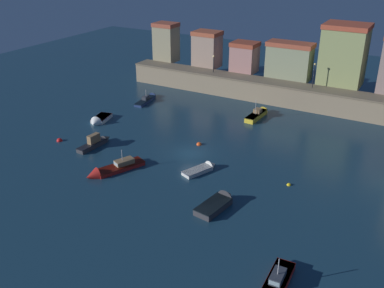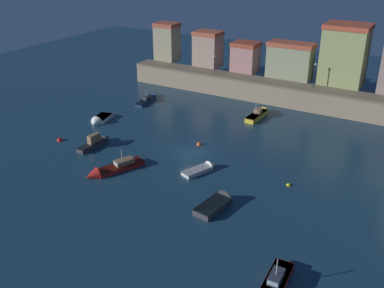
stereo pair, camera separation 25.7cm
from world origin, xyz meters
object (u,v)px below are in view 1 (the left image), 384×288
Objects in this scene: mooring_buoy_1 at (60,141)px; mooring_buoy_2 at (199,145)px; moored_boat_4 at (219,202)px; moored_boat_2 at (203,168)px; moored_boat_1 at (96,142)px; moored_boat_6 at (148,99)px; quay_lamp_1 at (314,72)px; quay_lamp_0 at (214,61)px; moored_boat_0 at (259,114)px; mooring_buoy_0 at (289,185)px; moored_boat_7 at (99,120)px; moored_boat_3 at (111,169)px.

mooring_buoy_1 is 1.10× the size of mooring_buoy_2.
moored_boat_4 reaches higher than mooring_buoy_2.
moored_boat_2 reaches higher than mooring_buoy_2.
moored_boat_6 is at bearing 16.63° from moored_boat_1.
quay_lamp_1 reaches higher than mooring_buoy_1.
mooring_buoy_1 is (-8.19, -28.63, -5.47)m from quay_lamp_0.
mooring_buoy_1 is at bearing 140.25° from moored_boat_0.
moored_boat_4 reaches higher than moored_boat_2.
mooring_buoy_2 is at bearing 25.97° from mooring_buoy_1.
moored_boat_2 is 9.92× the size of mooring_buoy_0.
moored_boat_7 is at bearing 74.58° from moored_boat_4.
mooring_buoy_2 is (8.50, -20.50, -5.47)m from quay_lamp_0.
moored_boat_1 is 7.37× the size of mooring_buoy_1.
mooring_buoy_2 is (11.48, 6.85, -0.49)m from moored_boat_1.
moored_boat_6 is (-18.68, -2.21, -0.16)m from moored_boat_0.
mooring_buoy_1 reaches higher than mooring_buoy_2.
moored_boat_2 is at bearing 62.37° from moored_boat_7.
moored_boat_4 is 27.53m from moored_boat_7.
moored_boat_6 is at bearing -131.26° from moored_boat_3.
moored_boat_0 is 1.43× the size of moored_boat_7.
moored_boat_2 is 6.21× the size of mooring_buoy_1.
moored_boat_1 is at bearing -174.71° from moored_boat_6.
mooring_buoy_1 is (-25.38, 3.52, -0.37)m from moored_boat_4.
moored_boat_3 is 15.75m from moored_boat_7.
moored_boat_7 is (-25.17, -20.97, -5.67)m from quay_lamp_1.
moored_boat_4 reaches higher than mooring_buoy_0.
mooring_buoy_1 is (-19.62, -21.45, -0.45)m from moored_boat_0.
moored_boat_4 is 25.63m from mooring_buoy_1.
mooring_buoy_1 is at bearing 90.66° from moored_boat_4.
quay_lamp_0 reaches higher than mooring_buoy_2.
moored_boat_0 reaches higher than moored_boat_6.
moored_boat_4 is at bearing 113.10° from moored_boat_3.
moored_boat_2 is 10.62m from moored_boat_3.
quay_lamp_1 is 8.02× the size of mooring_buoy_0.
moored_boat_1 is (-20.18, -27.34, -5.48)m from quay_lamp_1.
moored_boat_0 is 8.67× the size of mooring_buoy_1.
mooring_buoy_0 is 14.19m from mooring_buoy_2.
quay_lamp_1 reaches higher than moored_boat_3.
moored_boat_0 is at bearing 112.77° from moored_boat_7.
mooring_buoy_0 is at bearing 134.86° from moored_boat_3.
mooring_buoy_2 is at bearing -55.95° from moored_boat_1.
moored_boat_7 reaches higher than mooring_buoy_0.
moored_boat_6 is 8.85× the size of mooring_buoy_1.
moored_boat_1 is 0.83× the size of moored_boat_6.
moored_boat_0 is at bearing 121.13° from mooring_buoy_0.
moored_boat_7 is 6.04× the size of mooring_buoy_1.
moored_boat_7 is at bearing -110.69° from moored_boat_3.
moored_boat_7 is at bearing -178.37° from mooring_buoy_2.
quay_lamp_0 is 29.58m from moored_boat_2.
moored_boat_3 is at bearing -113.52° from quay_lamp_1.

